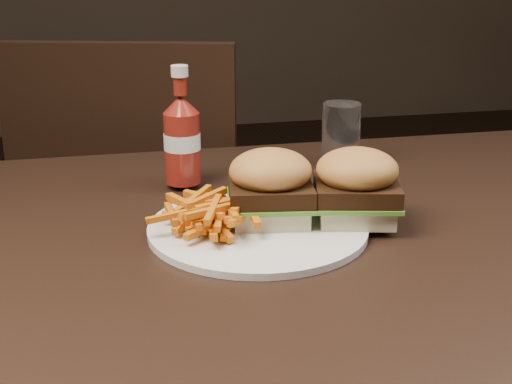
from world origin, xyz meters
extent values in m
cube|color=black|center=(0.00, 0.00, 0.73)|extent=(1.20, 0.80, 0.04)
cube|color=black|center=(-0.08, 0.72, 0.43)|extent=(0.56, 0.56, 0.04)
cylinder|color=white|center=(0.01, 0.01, 0.76)|extent=(0.28, 0.28, 0.01)
cube|color=#F8EDC1|center=(0.03, 0.03, 0.77)|extent=(0.10, 0.10, 0.02)
cube|color=beige|center=(0.14, 0.01, 0.77)|extent=(0.11, 0.11, 0.02)
cylinder|color=maroon|center=(-0.06, 0.20, 0.81)|extent=(0.06, 0.06, 0.10)
cylinder|color=white|center=(0.20, 0.25, 0.81)|extent=(0.07, 0.07, 0.10)
camera|label=1|loc=(-0.16, -0.79, 1.10)|focal=50.00mm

